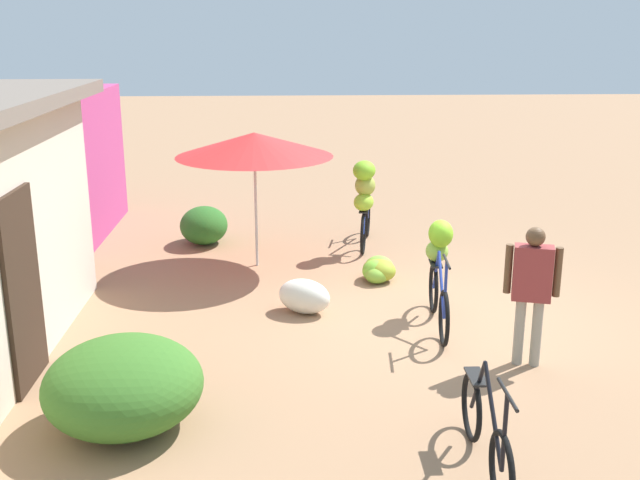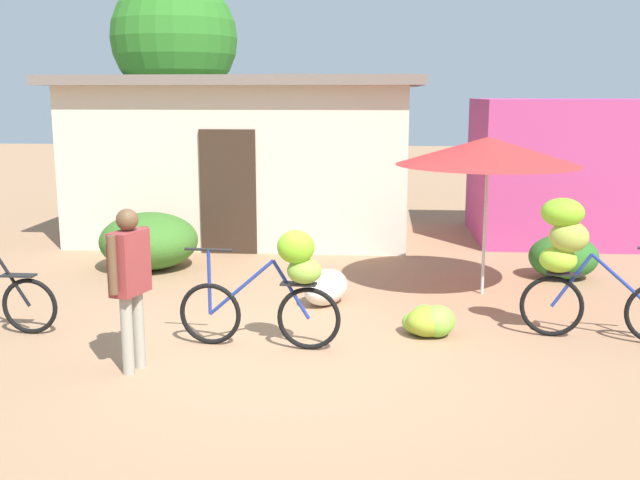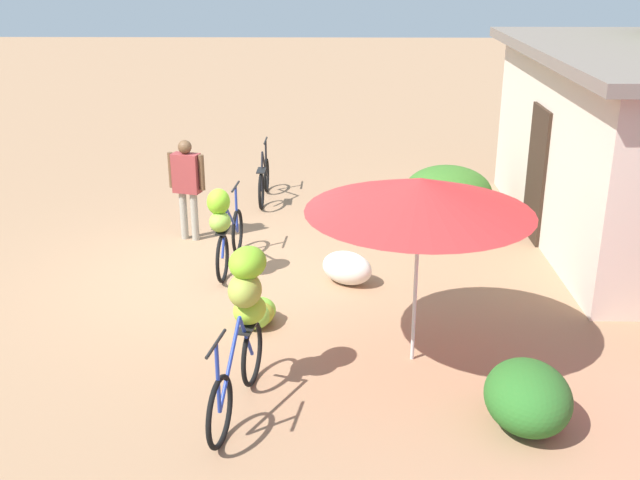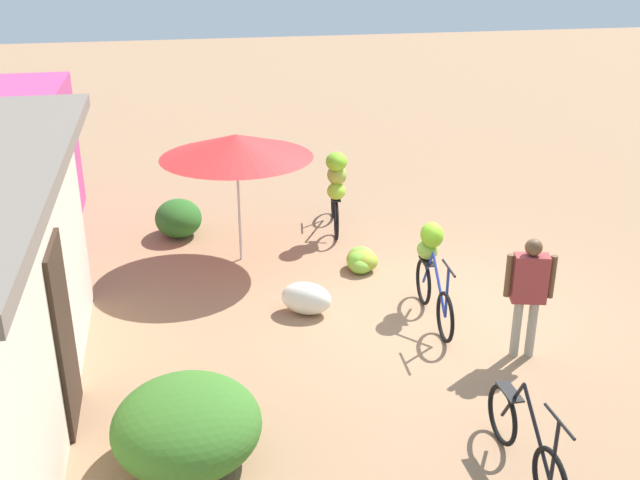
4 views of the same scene
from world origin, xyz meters
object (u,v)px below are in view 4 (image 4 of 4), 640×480
object	(u,v)px
bicycle_center_loaded	(336,184)
banana_pile_on_ground	(361,261)
person_vendor	(529,287)
produce_sack	(306,298)
bicycle_near_pile	(432,264)
market_umbrella	(236,146)
bicycle_leftmost	(525,443)

from	to	relation	value
bicycle_center_loaded	banana_pile_on_ground	world-z (taller)	bicycle_center_loaded
banana_pile_on_ground	person_vendor	xyz separation A→B (m)	(-2.82, -1.27, 0.78)
bicycle_center_loaded	produce_sack	xyz separation A→B (m)	(-2.69, 1.04, -0.69)
produce_sack	bicycle_near_pile	bearing A→B (deg)	-101.04
market_umbrella	produce_sack	distance (m)	2.65
bicycle_center_loaded	person_vendor	distance (m)	4.51
market_umbrella	bicycle_center_loaded	xyz separation A→B (m)	(0.71, -1.70, -0.94)
banana_pile_on_ground	produce_sack	world-z (taller)	produce_sack
produce_sack	person_vendor	world-z (taller)	person_vendor
bicycle_leftmost	bicycle_center_loaded	xyz separation A→B (m)	(6.28, 0.35, 0.56)
market_umbrella	banana_pile_on_ground	xyz separation A→B (m)	(-0.79, -1.75, -1.69)
produce_sack	person_vendor	size ratio (longest dim) A/B	0.46
banana_pile_on_ground	person_vendor	distance (m)	3.18
market_umbrella	person_vendor	distance (m)	4.79
person_vendor	produce_sack	bearing A→B (deg)	55.39
bicycle_center_loaded	person_vendor	bearing A→B (deg)	-163.05
produce_sack	market_umbrella	bearing A→B (deg)	18.55
produce_sack	bicycle_center_loaded	bearing A→B (deg)	-21.13
market_umbrella	person_vendor	xyz separation A→B (m)	(-3.61, -3.02, -0.92)
bicycle_leftmost	banana_pile_on_ground	bearing A→B (deg)	3.59
bicycle_near_pile	person_vendor	distance (m)	1.50
market_umbrella	bicycle_near_pile	xyz separation A→B (m)	(-2.30, -2.31, -1.14)
market_umbrella	person_vendor	bearing A→B (deg)	-140.08
bicycle_center_loaded	banana_pile_on_ground	distance (m)	1.68
market_umbrella	bicycle_leftmost	distance (m)	6.13
bicycle_near_pile	bicycle_center_loaded	bearing A→B (deg)	11.29
banana_pile_on_ground	person_vendor	size ratio (longest dim) A/B	0.46
banana_pile_on_ground	produce_sack	xyz separation A→B (m)	(-1.19, 1.09, 0.06)
bicycle_near_pile	produce_sack	bearing A→B (deg)	78.96
bicycle_center_loaded	banana_pile_on_ground	bearing A→B (deg)	-178.13
market_umbrella	bicycle_near_pile	distance (m)	3.45
bicycle_leftmost	produce_sack	world-z (taller)	bicycle_leftmost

